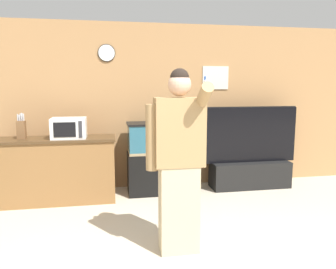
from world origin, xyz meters
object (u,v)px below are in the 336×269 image
(person_standing, at_px, (178,159))
(counter_island, at_px, (57,170))
(microwave, at_px, (69,128))
(aquarium_on_stand, at_px, (161,157))
(knife_block, at_px, (21,129))
(tv_on_stand, at_px, (250,164))

(person_standing, bearing_deg, counter_island, 129.25)
(microwave, distance_m, aquarium_on_stand, 1.42)
(microwave, height_order, knife_block, knife_block)
(aquarium_on_stand, distance_m, person_standing, 1.89)
(microwave, distance_m, person_standing, 2.05)
(knife_block, bearing_deg, tv_on_stand, 2.31)
(knife_block, relative_size, aquarium_on_stand, 0.33)
(tv_on_stand, distance_m, person_standing, 2.49)
(aquarium_on_stand, bearing_deg, person_standing, -93.83)
(counter_island, bearing_deg, aquarium_on_stand, 5.82)
(knife_block, xyz_separation_m, tv_on_stand, (3.40, 0.14, -0.67))
(knife_block, relative_size, tv_on_stand, 0.23)
(microwave, distance_m, tv_on_stand, 2.86)
(counter_island, bearing_deg, microwave, -10.64)
(knife_block, bearing_deg, person_standing, -43.00)
(counter_island, relative_size, tv_on_stand, 1.07)
(microwave, bearing_deg, person_standing, -54.29)
(aquarium_on_stand, distance_m, tv_on_stand, 1.46)
(counter_island, xyz_separation_m, aquarium_on_stand, (1.51, 0.15, 0.09))
(microwave, bearing_deg, counter_island, 169.36)
(aquarium_on_stand, bearing_deg, tv_on_stand, -0.42)
(knife_block, height_order, tv_on_stand, tv_on_stand)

